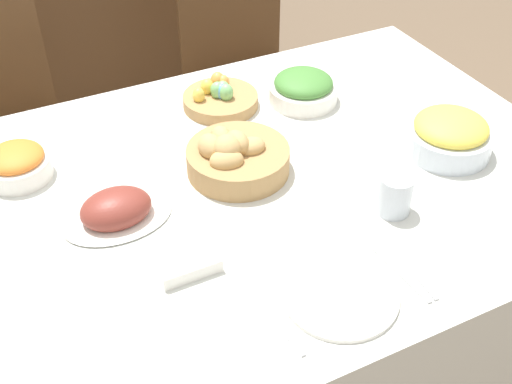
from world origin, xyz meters
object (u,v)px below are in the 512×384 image
(pineapple_bowl, at_px, (449,135))
(green_salad_bowl, at_px, (303,88))
(ham_platter, at_px, (116,210))
(knife, at_px, (399,272))
(fork, at_px, (276,320))
(sideboard, at_px, (103,21))
(dinner_plate, at_px, (340,295))
(chair_far_right, at_px, (243,68))
(spoon, at_px, (411,268))
(butter_dish, at_px, (187,264))
(carrot_bowl, at_px, (17,164))
(egg_basket, at_px, (220,97))
(drinking_cup, at_px, (395,194))
(bread_basket, at_px, (235,157))

(pineapple_bowl, xyz_separation_m, green_salad_bowl, (-0.21, 0.38, -0.01))
(ham_platter, bearing_deg, knife, -41.60)
(green_salad_bowl, bearing_deg, fork, -123.03)
(sideboard, distance_m, pineapple_bowl, 1.88)
(dinner_plate, relative_size, knife, 1.24)
(chair_far_right, bearing_deg, green_salad_bowl, -97.85)
(spoon, distance_m, butter_dish, 0.46)
(carrot_bowl, distance_m, fork, 0.77)
(pineapple_bowl, distance_m, knife, 0.48)
(egg_basket, bearing_deg, fork, -105.99)
(knife, relative_size, butter_dish, 1.48)
(ham_platter, bearing_deg, dinner_plate, -51.85)
(sideboard, height_order, drinking_cup, sideboard)
(spoon, relative_size, butter_dish, 1.48)
(chair_far_right, relative_size, fork, 5.16)
(carrot_bowl, xyz_separation_m, green_salad_bowl, (0.80, 0.00, 0.00))
(chair_far_right, height_order, knife, chair_far_right)
(pineapple_bowl, relative_size, knife, 1.16)
(chair_far_right, height_order, drinking_cup, chair_far_right)
(bread_basket, relative_size, drinking_cup, 2.63)
(bread_basket, bearing_deg, butter_dish, -131.60)
(pineapple_bowl, bearing_deg, sideboard, 103.99)
(bread_basket, distance_m, drinking_cup, 0.39)
(drinking_cup, bearing_deg, fork, -156.51)
(chair_far_right, height_order, egg_basket, chair_far_right)
(chair_far_right, height_order, dinner_plate, chair_far_right)
(green_salad_bowl, relative_size, knife, 1.04)
(sideboard, bearing_deg, pineapple_bowl, -76.01)
(bread_basket, bearing_deg, pineapple_bowl, -17.26)
(spoon, bearing_deg, knife, -175.78)
(ham_platter, height_order, butter_dish, ham_platter)
(dinner_plate, bearing_deg, sideboard, 88.24)
(fork, relative_size, drinking_cup, 1.97)
(spoon, bearing_deg, bread_basket, 116.07)
(sideboard, bearing_deg, egg_basket, -89.51)
(ham_platter, xyz_separation_m, drinking_cup, (0.58, -0.25, 0.02))
(bread_basket, bearing_deg, green_salad_bowl, 34.86)
(spoon, height_order, butter_dish, butter_dish)
(green_salad_bowl, xyz_separation_m, drinking_cup, (-0.05, -0.51, 0.01))
(sideboard, xyz_separation_m, fork, (-0.21, -2.09, 0.29))
(egg_basket, bearing_deg, knife, -84.99)
(knife, bearing_deg, dinner_plate, 175.78)
(sideboard, relative_size, bread_basket, 6.06)
(carrot_bowl, distance_m, drinking_cup, 0.90)
(dinner_plate, bearing_deg, spoon, 0.00)
(ham_platter, bearing_deg, butter_dish, -68.52)
(dinner_plate, distance_m, knife, 0.14)
(fork, bearing_deg, pineapple_bowl, 20.52)
(chair_far_right, xyz_separation_m, spoon, (-0.25, -1.35, 0.25))
(ham_platter, distance_m, butter_dish, 0.23)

